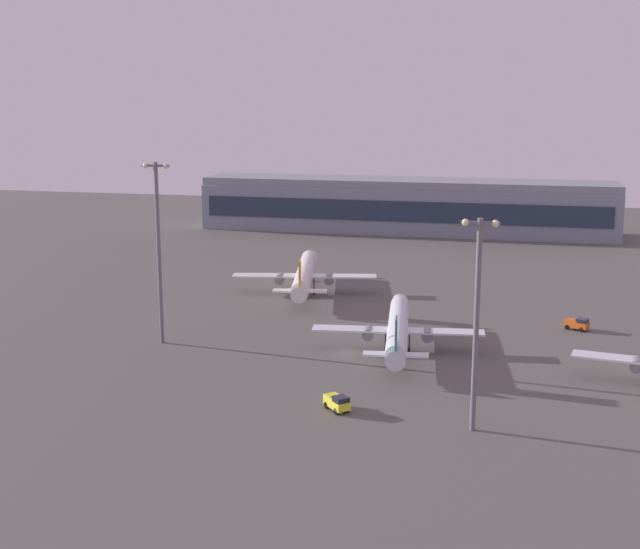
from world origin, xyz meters
TOP-DOWN VIEW (x-y plane):
  - ground_plane at (0.00, 0.00)m, footprint 416.00×416.00m
  - terminal_building at (-8.43, 131.23)m, footprint 127.89×22.40m
  - airplane_terminal_side at (7.70, 3.34)m, footprint 28.81×36.92m
  - airplane_taxiway_distant at (-18.07, 40.88)m, footprint 31.15×39.80m
  - baggage_tractor at (3.84, -26.51)m, footprint 4.27×4.36m
  - maintenance_van at (37.76, 23.19)m, footprint 4.58×3.53m
  - apron_light_west at (-32.42, -2.02)m, footprint 4.80×0.90m
  - apron_light_east at (22.07, -29.18)m, footprint 4.80×0.90m

SIDE VIEW (x-z plane):
  - ground_plane at x=0.00m, z-range 0.00..0.00m
  - baggage_tractor at x=3.84m, z-range 0.05..2.30m
  - maintenance_van at x=37.76m, z-range 0.05..2.30m
  - airplane_terminal_side at x=7.70m, z-range -1.16..8.31m
  - airplane_taxiway_distant at x=-18.07m, z-range -1.25..9.01m
  - terminal_building at x=-8.43m, z-range -0.11..16.29m
  - apron_light_east at x=22.07m, z-range 1.86..29.14m
  - apron_light_west at x=-32.42m, z-range 1.91..32.98m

